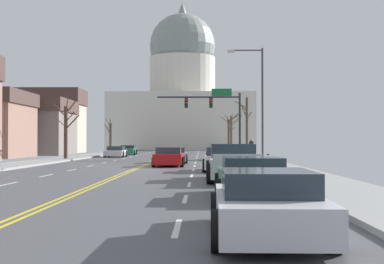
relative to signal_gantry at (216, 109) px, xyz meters
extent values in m
cube|color=#4A4A4F|center=(-5.35, -16.87, -4.79)|extent=(14.00, 180.00, 0.06)
cube|color=yellow|center=(-5.47, -16.87, -4.75)|extent=(0.10, 176.40, 0.00)
cube|color=yellow|center=(-5.23, -16.87, -4.75)|extent=(0.10, 176.40, 0.00)
cube|color=silver|center=(-1.85, -40.97, -4.75)|extent=(0.12, 2.20, 0.00)
cube|color=silver|center=(-1.85, -35.77, -4.75)|extent=(0.12, 2.20, 0.00)
cube|color=silver|center=(-1.85, -30.57, -4.75)|extent=(0.12, 2.20, 0.00)
cube|color=silver|center=(-1.85, -25.37, -4.75)|extent=(0.12, 2.20, 0.00)
cube|color=silver|center=(-1.85, -20.17, -4.75)|extent=(0.12, 2.20, 0.00)
cube|color=silver|center=(-1.85, -14.97, -4.75)|extent=(0.12, 2.20, 0.00)
cube|color=silver|center=(-1.85, -9.77, -4.75)|extent=(0.12, 2.20, 0.00)
cube|color=silver|center=(-1.85, -4.57, -4.75)|extent=(0.12, 2.20, 0.00)
cube|color=silver|center=(-1.85, 0.63, -4.75)|extent=(0.12, 2.20, 0.00)
cube|color=silver|center=(-1.85, 5.83, -4.75)|extent=(0.12, 2.20, 0.00)
cube|color=silver|center=(-1.85, 11.03, -4.75)|extent=(0.12, 2.20, 0.00)
cube|color=silver|center=(-1.85, 16.23, -4.75)|extent=(0.12, 2.20, 0.00)
cube|color=silver|center=(-1.85, 21.43, -4.75)|extent=(0.12, 2.20, 0.00)
cube|color=silver|center=(-1.85, 26.63, -4.75)|extent=(0.12, 2.20, 0.00)
cube|color=silver|center=(-1.85, 31.83, -4.75)|extent=(0.12, 2.20, 0.00)
cube|color=silver|center=(-1.85, 37.03, -4.75)|extent=(0.12, 2.20, 0.00)
cube|color=silver|center=(-1.85, 42.23, -4.75)|extent=(0.12, 2.20, 0.00)
cube|color=silver|center=(-1.85, 47.43, -4.75)|extent=(0.12, 2.20, 0.00)
cube|color=silver|center=(-8.85, -30.57, -4.75)|extent=(0.12, 2.20, 0.00)
cube|color=silver|center=(-8.85, -25.37, -4.75)|extent=(0.12, 2.20, 0.00)
cube|color=silver|center=(-8.85, -20.17, -4.75)|extent=(0.12, 2.20, 0.00)
cube|color=silver|center=(-8.85, -14.97, -4.75)|extent=(0.12, 2.20, 0.00)
cube|color=silver|center=(-8.85, -9.77, -4.75)|extent=(0.12, 2.20, 0.00)
cube|color=silver|center=(-8.85, -4.57, -4.75)|extent=(0.12, 2.20, 0.00)
cube|color=silver|center=(-8.85, 0.63, -4.75)|extent=(0.12, 2.20, 0.00)
cube|color=silver|center=(-8.85, 5.83, -4.75)|extent=(0.12, 2.20, 0.00)
cube|color=silver|center=(-8.85, 11.03, -4.75)|extent=(0.12, 2.20, 0.00)
cube|color=silver|center=(-8.85, 16.23, -4.75)|extent=(0.12, 2.20, 0.00)
cube|color=silver|center=(-8.85, 21.43, -4.75)|extent=(0.12, 2.20, 0.00)
cube|color=silver|center=(-8.85, 26.63, -4.75)|extent=(0.12, 2.20, 0.00)
cube|color=silver|center=(-8.85, 31.83, -4.75)|extent=(0.12, 2.20, 0.00)
cube|color=silver|center=(-8.85, 37.03, -4.75)|extent=(0.12, 2.20, 0.00)
cube|color=silver|center=(-8.85, 42.23, -4.75)|extent=(0.12, 2.20, 0.00)
cube|color=silver|center=(-8.85, 47.43, -4.75)|extent=(0.12, 2.20, 0.00)
cube|color=gray|center=(3.15, -16.87, -4.69)|extent=(3.00, 180.00, 0.14)
cube|color=gray|center=(-13.85, -16.87, -4.69)|extent=(3.00, 180.00, 0.14)
cylinder|color=#28282D|center=(2.25, 0.01, -1.56)|extent=(0.22, 0.22, 6.11)
cylinder|color=#28282D|center=(-1.65, 0.01, 1.09)|extent=(7.80, 0.16, 0.16)
cube|color=black|center=(-0.48, 0.01, 0.53)|extent=(0.32, 0.28, 0.92)
sphere|color=red|center=(-0.48, -0.15, 0.81)|extent=(0.22, 0.22, 0.22)
sphere|color=#332B05|center=(-0.48, -0.15, 0.53)|extent=(0.22, 0.22, 0.22)
sphere|color=black|center=(-0.48, -0.15, 0.25)|extent=(0.22, 0.22, 0.22)
cube|color=black|center=(-2.82, 0.01, 0.53)|extent=(0.32, 0.28, 0.92)
sphere|color=red|center=(-2.82, -0.15, 0.81)|extent=(0.22, 0.22, 0.22)
sphere|color=#332B05|center=(-2.82, -0.15, 0.53)|extent=(0.22, 0.22, 0.22)
sphere|color=black|center=(-2.82, -0.15, 0.25)|extent=(0.22, 0.22, 0.22)
cube|color=#146033|center=(0.53, 0.03, 1.54)|extent=(1.90, 0.06, 0.70)
cylinder|color=#333338|center=(2.85, -13.69, -0.62)|extent=(0.14, 0.14, 7.99)
cylinder|color=#333338|center=(1.77, -13.69, 3.22)|extent=(2.16, 0.09, 0.09)
cube|color=#B2B2AD|center=(0.69, -13.69, 3.15)|extent=(0.56, 0.24, 0.16)
cube|color=beige|center=(-5.35, 61.21, 0.80)|extent=(28.58, 21.66, 11.10)
cylinder|color=beige|center=(-5.35, 61.21, 10.35)|extent=(13.60, 13.60, 8.00)
sphere|color=gray|center=(-5.35, 61.21, 16.72)|extent=(13.60, 13.60, 13.60)
cone|color=gray|center=(-5.35, 61.21, 24.73)|extent=(1.80, 1.80, 2.40)
cube|color=#1E7247|center=(0.01, -3.38, -4.32)|extent=(1.85, 4.24, 0.55)
cube|color=#232D38|center=(0.00, -3.68, -3.81)|extent=(1.59, 2.04, 0.46)
cylinder|color=black|center=(-0.85, -2.06, -4.44)|extent=(0.23, 0.64, 0.64)
cylinder|color=black|center=(0.92, -2.10, -4.44)|extent=(0.23, 0.64, 0.64)
cylinder|color=black|center=(-0.90, -4.67, -4.44)|extent=(0.23, 0.64, 0.64)
cylinder|color=black|center=(0.86, -4.70, -4.44)|extent=(0.23, 0.64, 0.64)
cube|color=#9EA3A8|center=(-3.52, -9.65, -4.29)|extent=(2.05, 4.44, 0.62)
cube|color=#232D38|center=(-3.51, -9.99, -3.77)|extent=(1.74, 2.11, 0.40)
cylinder|color=black|center=(-4.51, -8.33, -4.44)|extent=(0.24, 0.65, 0.64)
cylinder|color=black|center=(-2.62, -8.26, -4.44)|extent=(0.24, 0.65, 0.64)
cylinder|color=black|center=(-4.42, -11.04, -4.44)|extent=(0.24, 0.65, 0.64)
cylinder|color=black|center=(-2.53, -10.97, -4.44)|extent=(0.24, 0.65, 0.64)
cube|color=#B71414|center=(-3.54, -15.33, -4.26)|extent=(1.83, 4.53, 0.68)
cube|color=#232D38|center=(-3.54, -15.51, -3.71)|extent=(1.60, 2.20, 0.41)
cylinder|color=black|center=(-4.45, -13.94, -4.44)|extent=(0.22, 0.64, 0.64)
cylinder|color=black|center=(-2.64, -13.93, -4.44)|extent=(0.22, 0.64, 0.64)
cylinder|color=black|center=(-4.44, -16.74, -4.44)|extent=(0.22, 0.64, 0.64)
cylinder|color=black|center=(-2.63, -16.73, -4.44)|extent=(0.22, 0.64, 0.64)
cube|color=silver|center=(-0.30, -21.24, -4.25)|extent=(1.86, 4.40, 0.69)
cube|color=#232D38|center=(-0.31, -21.51, -3.67)|extent=(1.62, 2.03, 0.47)
cylinder|color=black|center=(-1.19, -19.87, -4.44)|extent=(0.23, 0.64, 0.64)
cylinder|color=black|center=(0.62, -19.90, -4.44)|extent=(0.23, 0.64, 0.64)
cylinder|color=black|center=(-1.22, -22.59, -4.44)|extent=(0.23, 0.64, 0.64)
cylinder|color=black|center=(0.59, -22.61, -4.44)|extent=(0.23, 0.64, 0.64)
cube|color=#ADB2B7|center=(-0.04, -28.63, -4.17)|extent=(2.03, 5.41, 0.74)
cube|color=#1E2833|center=(-0.04, -27.87, -3.51)|extent=(1.85, 1.85, 0.58)
cube|color=#ADB2B7|center=(-0.05, -31.27, -3.69)|extent=(1.85, 0.11, 0.22)
cylinder|color=black|center=(-1.04, -27.00, -4.36)|extent=(0.28, 0.80, 0.80)
cylinder|color=black|center=(0.97, -27.01, -4.36)|extent=(0.28, 0.80, 0.80)
cylinder|color=black|center=(-1.05, -30.25, -4.36)|extent=(0.28, 0.80, 0.80)
cylinder|color=black|center=(0.96, -30.25, -4.36)|extent=(0.28, 0.80, 0.80)
cube|color=#1E7247|center=(0.09, -35.33, -4.28)|extent=(1.92, 4.46, 0.64)
cube|color=#232D38|center=(0.09, -35.52, -3.76)|extent=(1.68, 2.19, 0.39)
cylinder|color=black|center=(-0.85, -33.94, -4.44)|extent=(0.22, 0.64, 0.64)
cylinder|color=black|center=(1.05, -33.95, -4.44)|extent=(0.22, 0.64, 0.64)
cylinder|color=black|center=(-0.87, -36.70, -4.44)|extent=(0.22, 0.64, 0.64)
cylinder|color=black|center=(1.03, -36.71, -4.44)|extent=(0.22, 0.64, 0.64)
cube|color=silver|center=(-0.26, -41.88, -4.30)|extent=(1.79, 4.38, 0.58)
cube|color=#232D38|center=(-0.26, -41.99, -3.81)|extent=(1.54, 2.18, 0.41)
cylinder|color=black|center=(-1.10, -40.52, -4.44)|extent=(0.23, 0.64, 0.64)
cylinder|color=black|center=(0.62, -40.55, -4.44)|extent=(0.23, 0.64, 0.64)
cylinder|color=black|center=(-1.14, -43.21, -4.44)|extent=(0.23, 0.64, 0.64)
cylinder|color=black|center=(0.57, -43.24, -4.44)|extent=(0.23, 0.64, 0.64)
cube|color=silver|center=(-10.41, 5.66, -4.32)|extent=(1.94, 4.51, 0.55)
cube|color=#232D38|center=(-10.41, 5.81, -3.83)|extent=(1.68, 2.14, 0.43)
cylinder|color=black|center=(-9.45, 4.29, -4.44)|extent=(0.23, 0.64, 0.64)
cylinder|color=black|center=(-11.31, 4.26, -4.44)|extent=(0.23, 0.64, 0.64)
cylinder|color=black|center=(-9.50, 7.07, -4.44)|extent=(0.23, 0.64, 0.64)
cylinder|color=black|center=(-11.37, 7.03, -4.44)|extent=(0.23, 0.64, 0.64)
cube|color=#1E7247|center=(-10.48, 15.41, -4.29)|extent=(1.99, 4.55, 0.62)
cube|color=#232D38|center=(-10.49, 15.79, -3.78)|extent=(1.69, 2.13, 0.39)
cylinder|color=black|center=(-9.52, 14.05, -4.44)|extent=(0.24, 0.65, 0.64)
cylinder|color=black|center=(-11.35, 13.99, -4.44)|extent=(0.24, 0.65, 0.64)
cylinder|color=black|center=(-9.61, 16.83, -4.44)|extent=(0.24, 0.65, 0.64)
cylinder|color=black|center=(-11.45, 16.77, -4.44)|extent=(0.24, 0.65, 0.64)
cube|color=#B2A38E|center=(-23.15, 26.30, -1.33)|extent=(9.13, 6.37, 6.86)
cube|color=#47332D|center=(-23.15, 26.30, 3.24)|extent=(9.49, 6.62, 2.28)
cube|color=slate|center=(-22.75, 14.16, -2.18)|extent=(10.49, 9.14, 5.15)
cube|color=#47332D|center=(-22.75, 14.16, 1.18)|extent=(10.91, 9.51, 1.58)
cylinder|color=#4C3D2D|center=(2.74, 30.52, -2.20)|extent=(0.36, 0.36, 4.83)
cylinder|color=#4C3D2D|center=(2.63, 30.18, -0.29)|extent=(0.35, 0.81, 1.13)
cylinder|color=#4C3D2D|center=(2.20, 31.00, 0.17)|extent=(1.18, 1.05, 0.90)
cylinder|color=#4C3D2D|center=(2.59, 29.85, 0.02)|extent=(0.39, 1.42, 1.09)
cylinder|color=#4C3D2D|center=(3.01, 30.06, 0.25)|extent=(0.68, 1.06, 1.59)
cylinder|color=#4C3D2D|center=(2.98, 30.71, -0.97)|extent=(0.64, 0.53, 1.08)
cylinder|color=#4C3D2D|center=(3.00, 30.36, -0.47)|extent=(0.61, 0.42, 0.97)
cylinder|color=#4C3D2D|center=(3.13, 30.27, -1.31)|extent=(0.89, 0.62, 0.62)
cylinder|color=#423328|center=(-13.35, -3.73, -2.31)|extent=(0.33, 0.33, 4.60)
cylinder|color=#423328|center=(-12.91, -3.66, -0.08)|extent=(0.98, 0.26, 1.25)
cylinder|color=#423328|center=(-12.87, -4.14, -0.97)|extent=(1.04, 0.90, 0.84)
cylinder|color=#423328|center=(-12.84, -4.37, -1.00)|extent=(1.09, 1.35, 0.94)
cylinder|color=#423328|center=(-12.75, -3.81, -1.41)|extent=(1.30, 0.28, 1.30)
cylinder|color=#423328|center=(-13.88, -3.54, -1.40)|extent=(1.11, 0.45, 0.92)
cylinder|color=#423328|center=(-13.14, -4.18, 0.03)|extent=(0.51, 0.99, 1.70)
cylinder|color=#423328|center=(-14.01, -3.41, -0.32)|extent=(1.44, 0.77, 1.32)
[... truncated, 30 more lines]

